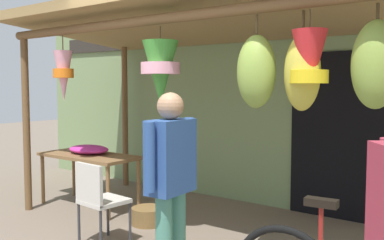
{
  "coord_description": "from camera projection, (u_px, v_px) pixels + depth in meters",
  "views": [
    {
      "loc": [
        2.54,
        -2.95,
        1.59
      ],
      "look_at": [
        -0.31,
        0.88,
        1.22
      ],
      "focal_mm": 40.95,
      "sensor_mm": 36.0,
      "label": 1
    }
  ],
  "objects": [
    {
      "name": "market_stall_canopy",
      "position": [
        216.0,
        30.0,
        4.63
      ],
      "size": [
        5.03,
        2.25,
        2.51
      ],
      "color": "brown",
      "rests_on": "ground_plane"
    },
    {
      "name": "folding_chair",
      "position": [
        98.0,
        196.0,
        4.32
      ],
      "size": [
        0.43,
        0.43,
        0.84
      ],
      "color": "beige",
      "rests_on": "ground_plane"
    },
    {
      "name": "wicker_basket_spare",
      "position": [
        148.0,
        216.0,
        5.04
      ],
      "size": [
        0.38,
        0.38,
        0.19
      ],
      "primitive_type": "cylinder",
      "color": "brown",
      "rests_on": "ground_plane"
    },
    {
      "name": "shop_facade",
      "position": [
        279.0,
        66.0,
        5.73
      ],
      "size": [
        9.08,
        0.29,
        3.71
      ],
      "color": "#7A9360",
      "rests_on": "ground_plane"
    },
    {
      "name": "shopper_by_bananas",
      "position": [
        171.0,
        175.0,
        3.4
      ],
      "size": [
        0.24,
        0.59,
        1.54
      ],
      "color": "#4C8E7A",
      "rests_on": "ground_plane"
    },
    {
      "name": "flower_heap_on_table",
      "position": [
        89.0,
        149.0,
        5.79
      ],
      "size": [
        0.61,
        0.43,
        0.11
      ],
      "color": "#D13399",
      "rests_on": "display_table"
    },
    {
      "name": "display_table",
      "position": [
        89.0,
        160.0,
        5.73
      ],
      "size": [
        1.39,
        0.62,
        0.7
      ],
      "color": "brown",
      "rests_on": "ground_plane"
    }
  ]
}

